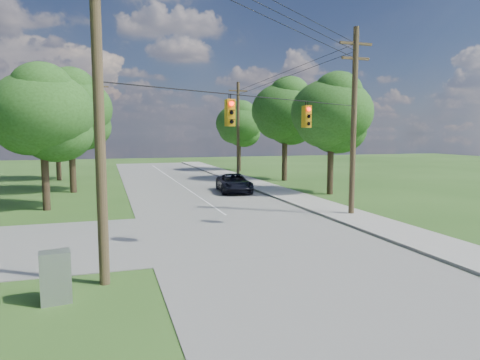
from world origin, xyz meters
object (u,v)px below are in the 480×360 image
object	(u,v)px
pole_sw	(98,81)
car_main_north	(234,183)
control_cabinet	(55,277)
pole_north_w	(99,129)
pole_ne	(354,119)
pole_north_e	(238,129)

from	to	relation	value
pole_sw	car_main_north	size ratio (longest dim) A/B	2.31
control_cabinet	car_main_north	bearing A→B (deg)	52.32
pole_north_w	car_main_north	distance (m)	15.53
control_cabinet	pole_north_w	bearing A→B (deg)	79.82
pole_sw	pole_ne	distance (m)	15.51
control_cabinet	pole_north_e	bearing A→B (deg)	55.78
pole_north_w	control_cabinet	distance (m)	31.06
pole_north_e	control_cabinet	size ratio (longest dim) A/B	6.91
pole_ne	pole_north_w	bearing A→B (deg)	122.29
control_cabinet	pole_ne	bearing A→B (deg)	22.05
pole_ne	car_main_north	distance (m)	12.66
pole_ne	control_cabinet	world-z (taller)	pole_ne
pole_sw	pole_north_e	size ratio (longest dim) A/B	1.20
pole_ne	car_main_north	world-z (taller)	pole_ne
pole_north_w	control_cabinet	size ratio (longest dim) A/B	6.91
pole_sw	pole_north_w	size ratio (longest dim) A/B	1.20
pole_ne	pole_north_w	world-z (taller)	pole_ne
pole_sw	control_cabinet	bearing A→B (deg)	-138.51
pole_ne	control_cabinet	distance (m)	17.82
pole_ne	pole_north_e	size ratio (longest dim) A/B	1.05
pole_sw	pole_north_e	xyz separation A→B (m)	(13.50, 29.60, -1.10)
pole_north_w	pole_sw	bearing A→B (deg)	-89.23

